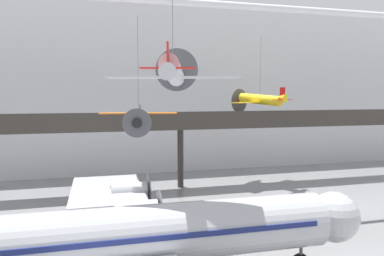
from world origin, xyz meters
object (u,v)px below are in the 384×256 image
object	(u,v)px
airliner_silver_main	(95,240)
suspended_plane_orange_highwing	(139,117)
suspended_plane_silver_racer	(173,72)
suspended_plane_yellow_lowwing	(260,100)

from	to	relation	value
airliner_silver_main	suspended_plane_orange_highwing	distance (m)	15.78
suspended_plane_silver_racer	suspended_plane_orange_highwing	xyz separation A→B (m)	(-0.20, 13.51, -3.25)
suspended_plane_yellow_lowwing	suspended_plane_silver_racer	bearing A→B (deg)	116.05
airliner_silver_main	suspended_plane_yellow_lowwing	world-z (taller)	suspended_plane_yellow_lowwing
suspended_plane_silver_racer	suspended_plane_orange_highwing	size ratio (longest dim) A/B	0.71
suspended_plane_silver_racer	suspended_plane_orange_highwing	world-z (taller)	suspended_plane_silver_racer
airliner_silver_main	suspended_plane_yellow_lowwing	bearing A→B (deg)	49.02
airliner_silver_main	suspended_plane_yellow_lowwing	xyz separation A→B (m)	(19.64, 21.96, 6.86)
suspended_plane_orange_highwing	suspended_plane_yellow_lowwing	bearing A→B (deg)	126.95
suspended_plane_orange_highwing	suspended_plane_silver_racer	bearing A→B (deg)	11.29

